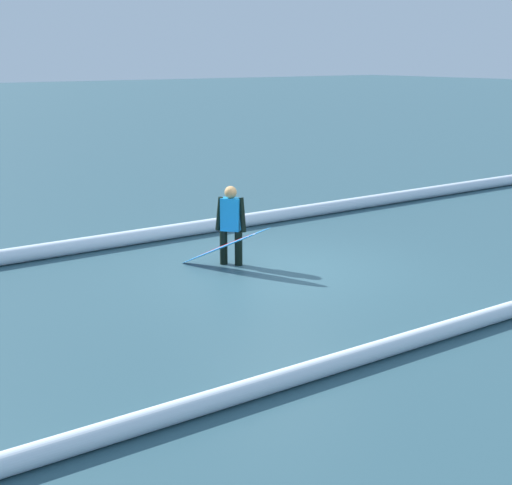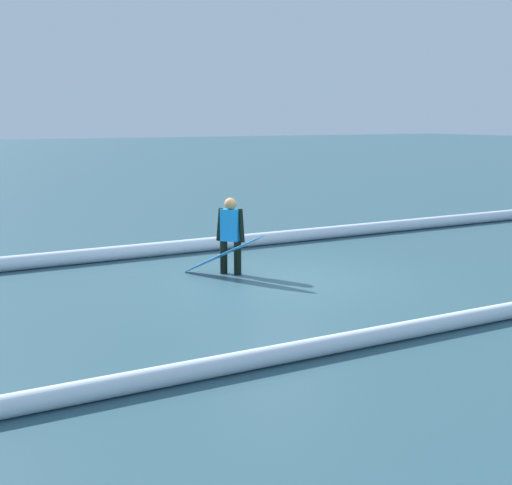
{
  "view_description": "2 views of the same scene",
  "coord_description": "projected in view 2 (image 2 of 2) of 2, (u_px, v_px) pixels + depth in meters",
  "views": [
    {
      "loc": [
        7.85,
        10.13,
        3.7
      ],
      "look_at": [
        0.83,
        0.41,
        0.71
      ],
      "focal_mm": 53.2,
      "sensor_mm": 36.0,
      "label": 1
    },
    {
      "loc": [
        6.74,
        10.78,
        2.87
      ],
      "look_at": [
        0.57,
        0.24,
        0.77
      ],
      "focal_mm": 50.59,
      "sensor_mm": 36.0,
      "label": 2
    }
  ],
  "objects": [
    {
      "name": "wave_crest_foreground",
      "position": [
        173.0,
        248.0,
        15.41
      ],
      "size": [
        24.65,
        0.39,
        0.3
      ],
      "primitive_type": "cylinder",
      "rotation": [
        0.0,
        1.57,
        -0.0
      ],
      "color": "white",
      "rests_on": "ground_plane"
    },
    {
      "name": "surfer",
      "position": [
        230.0,
        232.0,
        13.35
      ],
      "size": [
        0.37,
        0.52,
        1.44
      ],
      "rotation": [
        0.0,
        0.0,
        5.4
      ],
      "color": "black",
      "rests_on": "ground_plane"
    },
    {
      "name": "wave_crest_midground",
      "position": [
        256.0,
        359.0,
        8.37
      ],
      "size": [
        25.4,
        0.39,
        0.24
      ],
      "primitive_type": "cylinder",
      "rotation": [
        0.0,
        1.57,
        -0.01
      ],
      "color": "white",
      "rests_on": "ground_plane"
    },
    {
      "name": "surfboard",
      "position": [
        223.0,
        255.0,
        13.07
      ],
      "size": [
        1.02,
        1.81,
        0.9
      ],
      "color": "#268CE5",
      "rests_on": "ground_plane"
    },
    {
      "name": "ground_plane",
      "position": [
        276.0,
        280.0,
        13.01
      ],
      "size": [
        186.18,
        186.18,
        0.0
      ],
      "primitive_type": "plane",
      "color": "#2F535F"
    }
  ]
}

